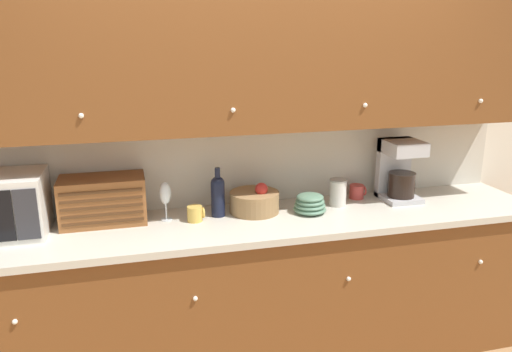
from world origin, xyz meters
TOP-DOWN VIEW (x-y plane):
  - ground_plane at (0.00, 0.00)m, footprint 24.00×24.00m
  - wall_back at (0.00, 0.03)m, footprint 5.84×0.06m
  - counter_unit at (0.00, -0.31)m, footprint 3.46×0.64m
  - backsplash_panel at (0.00, -0.01)m, footprint 3.44×0.01m
  - upper_cabinets at (0.17, -0.19)m, footprint 3.44×0.40m
  - bread_box at (-0.87, -0.15)m, footprint 0.46×0.25m
  - wine_glass at (-0.53, -0.20)m, footprint 0.07×0.07m
  - mug_blue_second at (-0.37, -0.26)m, footprint 0.10×0.09m
  - wine_bottle at (-0.23, -0.21)m, footprint 0.08×0.08m
  - fruit_basket at (-0.00, -0.20)m, footprint 0.30×0.30m
  - bowl_stack_on_counter at (0.31, -0.30)m, footprint 0.20×0.20m
  - storage_canister at (0.53, -0.21)m, footprint 0.11×0.11m
  - mug at (0.70, -0.11)m, footprint 0.10×0.09m
  - coffee_maker at (0.95, -0.19)m, footprint 0.23×0.25m

SIDE VIEW (x-z plane):
  - ground_plane at x=0.00m, z-range 0.00..0.00m
  - counter_unit at x=0.00m, z-range 0.00..0.94m
  - mug_blue_second at x=-0.37m, z-range 0.94..1.03m
  - mug at x=0.70m, z-range 0.94..1.03m
  - bowl_stack_on_counter at x=0.31m, z-range 0.93..1.05m
  - fruit_basket at x=0.00m, z-range 0.91..1.10m
  - storage_canister at x=0.53m, z-range 0.94..1.11m
  - bread_box at x=-0.87m, z-range 0.94..1.20m
  - wine_bottle at x=-0.23m, z-range 0.93..1.22m
  - wine_glass at x=-0.53m, z-range 0.98..1.21m
  - coffee_maker at x=0.95m, z-range 0.94..1.33m
  - backsplash_panel at x=0.00m, z-range 0.94..1.44m
  - wall_back at x=0.00m, z-range 0.00..2.60m
  - upper_cabinets at x=0.17m, z-range 1.44..2.21m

